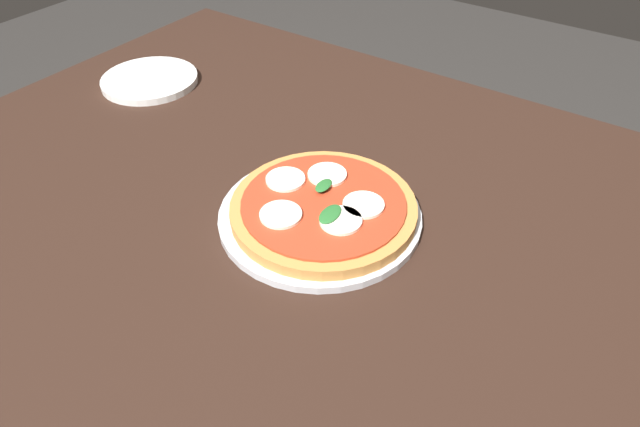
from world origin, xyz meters
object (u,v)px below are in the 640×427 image
at_px(dining_table, 280,264).
at_px(plate_white, 150,80).
at_px(pizza, 323,207).
at_px(serving_tray, 320,216).

bearing_deg(dining_table, plate_white, -22.09).
bearing_deg(pizza, plate_white, -15.73).
bearing_deg(pizza, dining_table, 42.19).
height_order(dining_table, serving_tray, serving_tray).
relative_size(dining_table, pizza, 5.03).
distance_m(dining_table, serving_tray, 0.11).
bearing_deg(plate_white, dining_table, 157.91).
bearing_deg(pizza, serving_tray, 15.89).
relative_size(serving_tray, pizza, 1.10).
relative_size(dining_table, plate_white, 7.03).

